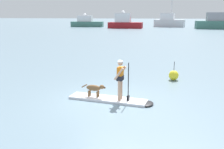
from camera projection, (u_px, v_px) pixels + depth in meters
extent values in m
plane|color=slate|center=(108.00, 100.00, 10.99)|extent=(400.00, 400.00, 0.00)
cube|color=silver|center=(108.00, 99.00, 10.98)|extent=(3.43, 1.29, 0.10)
ellipsoid|color=black|center=(146.00, 103.00, 10.44)|extent=(0.67, 0.82, 0.10)
cylinder|color=tan|center=(121.00, 89.00, 10.81)|extent=(0.12, 0.12, 0.85)
cylinder|color=tan|center=(119.00, 91.00, 10.58)|extent=(0.12, 0.12, 0.85)
cube|color=black|center=(120.00, 78.00, 10.58)|extent=(0.27, 0.39, 0.20)
cube|color=orange|center=(120.00, 73.00, 10.53)|extent=(0.25, 0.37, 0.54)
sphere|color=tan|center=(120.00, 63.00, 10.43)|extent=(0.22, 0.22, 0.22)
ellipsoid|color=white|center=(120.00, 61.00, 10.42)|extent=(0.23, 0.23, 0.11)
cylinder|color=tan|center=(122.00, 72.00, 10.70)|extent=(0.43, 0.15, 0.54)
cylinder|color=tan|center=(119.00, 74.00, 10.35)|extent=(0.43, 0.15, 0.54)
cylinder|color=black|center=(128.00, 82.00, 10.50)|extent=(0.04, 0.04, 1.59)
cube|color=black|center=(128.00, 98.00, 10.66)|extent=(0.11, 0.19, 0.20)
ellipsoid|color=brown|center=(94.00, 88.00, 11.09)|extent=(0.69, 0.32, 0.26)
ellipsoid|color=brown|center=(102.00, 87.00, 10.95)|extent=(0.24, 0.19, 0.18)
ellipsoid|color=#503923|center=(104.00, 88.00, 10.92)|extent=(0.13, 0.10, 0.08)
cylinder|color=brown|center=(84.00, 86.00, 11.22)|extent=(0.27, 0.09, 0.18)
cylinder|color=brown|center=(99.00, 94.00, 11.16)|extent=(0.07, 0.07, 0.26)
cylinder|color=brown|center=(97.00, 95.00, 11.01)|extent=(0.07, 0.07, 0.26)
cylinder|color=brown|center=(90.00, 93.00, 11.28)|extent=(0.07, 0.07, 0.26)
cylinder|color=brown|center=(89.00, 94.00, 11.14)|extent=(0.07, 0.07, 0.26)
cube|color=#3F7266|center=(87.00, 24.00, 73.41)|extent=(9.23, 3.90, 1.48)
cube|color=silver|center=(85.00, 19.00, 73.17)|extent=(4.23, 2.69, 1.67)
ellipsoid|color=white|center=(85.00, 14.00, 72.90)|extent=(0.90, 0.90, 0.60)
cube|color=maroon|center=(125.00, 25.00, 65.89)|extent=(8.82, 3.35, 1.51)
cube|color=silver|center=(123.00, 18.00, 65.57)|extent=(4.01, 2.38, 2.26)
ellipsoid|color=white|center=(123.00, 12.00, 65.23)|extent=(0.90, 0.90, 0.60)
cube|color=silver|center=(169.00, 23.00, 72.68)|extent=(8.78, 5.10, 2.02)
cube|color=silver|center=(167.00, 16.00, 72.35)|extent=(4.16, 3.33, 1.75)
cylinder|color=silver|center=(172.00, 3.00, 71.32)|extent=(0.20, 0.20, 9.18)
cylinder|color=silver|center=(168.00, 15.00, 72.28)|extent=(2.85, 0.71, 0.14)
cube|color=#3F7266|center=(222.00, 25.00, 62.70)|extent=(12.66, 3.49, 1.94)
cube|color=gray|center=(219.00, 17.00, 62.41)|extent=(5.72, 2.55, 2.04)
cylinder|color=silver|center=(219.00, 16.00, 62.37)|extent=(4.41, 0.22, 0.14)
sphere|color=yellow|center=(174.00, 75.00, 14.29)|extent=(0.54, 0.54, 0.54)
cylinder|color=black|center=(174.00, 66.00, 14.17)|extent=(0.03, 0.03, 0.50)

